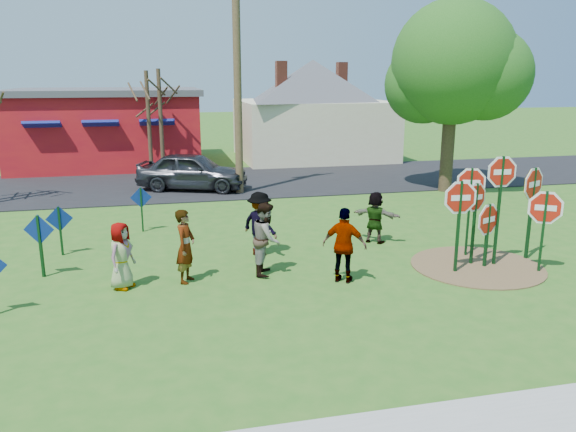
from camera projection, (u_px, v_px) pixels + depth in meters
name	position (u px, v px, depth m)	size (l,w,h in m)	color
ground	(290.00, 267.00, 13.77)	(120.00, 120.00, 0.00)	#2A611B
road	(230.00, 182.00, 24.64)	(120.00, 7.50, 0.04)	black
dirt_patch	(477.00, 266.00, 13.80)	(3.20, 3.20, 0.03)	brown
red_building	(108.00, 127.00, 29.10)	(9.40, 7.69, 3.90)	maroon
cream_house	(312.00, 106.00, 31.26)	(9.40, 9.40, 6.50)	beige
stop_sign_a	(460.00, 206.00, 13.03)	(1.07, 0.11, 2.36)	#0F3717
stop_sign_b	(471.00, 190.00, 14.20)	(0.93, 0.35, 2.45)	#0F3717
stop_sign_c	(501.00, 185.00, 13.44)	(1.03, 0.07, 2.86)	#0F3717
stop_sign_d	(533.00, 191.00, 13.94)	(1.02, 0.49, 2.52)	#0F3717
stop_sign_e	(488.00, 223.00, 13.50)	(0.97, 0.44, 1.73)	#0F3717
stop_sign_f	(545.00, 213.00, 13.10)	(0.93, 0.56, 2.12)	#0F3717
stop_sign_g	(475.00, 205.00, 13.60)	(0.89, 0.39, 2.19)	#0F3717
blue_diamond_b	(40.00, 238.00, 12.89)	(0.69, 0.19, 1.50)	#0F3717
blue_diamond_c	(60.00, 225.00, 14.51)	(0.68, 0.07, 1.32)	#0F3717
blue_diamond_d	(141.00, 204.00, 16.71)	(0.63, 0.06, 1.36)	#0F3717
person_a	(121.00, 256.00, 12.25)	(0.73, 0.48, 1.50)	#40589D
person_b	(185.00, 246.00, 12.61)	(0.62, 0.40, 1.69)	#237E72
person_c	(266.00, 238.00, 13.13)	(0.84, 0.65, 1.73)	brown
person_d	(260.00, 224.00, 14.51)	(1.09, 0.63, 1.68)	#38373D
person_e	(344.00, 245.00, 12.59)	(1.01, 0.42, 1.73)	#46284E
person_f	(375.00, 217.00, 15.63)	(1.35, 0.43, 1.46)	#205427
suv	(193.00, 171.00, 22.75)	(1.79, 4.44, 1.51)	#333237
utility_pole	(237.00, 61.00, 21.08)	(2.27, 0.91, 9.66)	#4C3823
leafy_tree	(456.00, 69.00, 21.70)	(5.24, 4.78, 7.45)	#382819
bare_tree_east	(148.00, 109.00, 25.05)	(1.80, 1.80, 4.78)	#382819
bare_tree_extra	(160.00, 108.00, 25.10)	(1.80, 1.80, 4.86)	#382819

